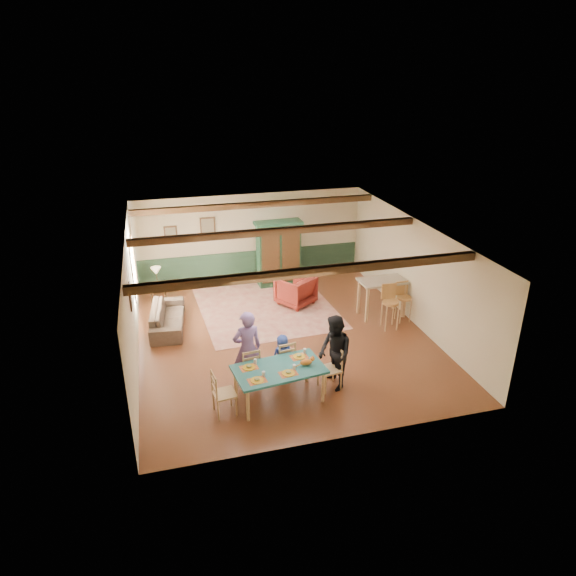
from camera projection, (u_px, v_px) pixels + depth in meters
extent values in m
plane|color=#562A18|center=(283.00, 336.00, 12.85)|extent=(8.00, 8.00, 0.00)
cube|color=beige|center=(251.00, 237.00, 15.86)|extent=(7.00, 0.02, 2.70)
cube|color=beige|center=(132.00, 302.00, 11.48)|extent=(0.02, 8.00, 2.70)
cube|color=beige|center=(415.00, 272.00, 13.14)|extent=(0.02, 8.00, 2.70)
cube|color=white|center=(283.00, 232.00, 11.78)|extent=(7.00, 8.00, 0.02)
cube|color=#223E2A|center=(252.00, 264.00, 16.20)|extent=(6.95, 0.03, 0.90)
cube|color=#321E0D|center=(313.00, 272.00, 9.77)|extent=(6.95, 0.16, 0.16)
cube|color=#321E0D|center=(278.00, 231.00, 12.17)|extent=(6.95, 0.16, 0.16)
cube|color=#321E0D|center=(256.00, 205.00, 14.47)|extent=(6.95, 0.16, 0.16)
imported|color=#7F5DA0|center=(247.00, 349.00, 10.58)|extent=(0.66, 0.48, 1.69)
imported|color=black|center=(335.00, 353.00, 10.50)|extent=(0.71, 0.86, 1.62)
imported|color=navy|center=(283.00, 356.00, 11.00)|extent=(0.52, 0.37, 0.99)
cube|color=beige|center=(264.00, 305.00, 14.50)|extent=(3.78, 4.42, 0.01)
cube|color=#163722|center=(278.00, 253.00, 15.52)|extent=(1.43, 0.61, 2.00)
imported|color=#551311|center=(295.00, 290.00, 14.41)|extent=(1.25, 1.26, 0.84)
imported|color=#43352A|center=(168.00, 317.00, 13.15)|extent=(0.99, 2.07, 0.58)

